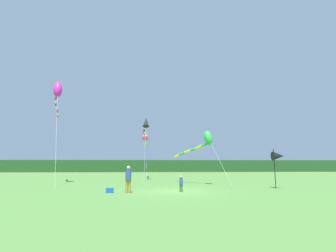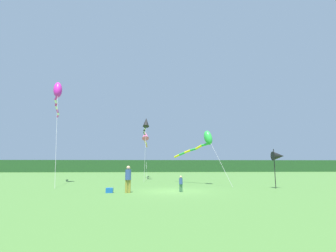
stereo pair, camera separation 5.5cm
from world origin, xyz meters
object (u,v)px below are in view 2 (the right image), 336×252
person_adult (128,178)px  kite_rainbow (145,136)px  banner_flag_pole (278,156)px  cooler_box (110,190)px  kite_green (204,141)px  kite_black (146,124)px  person_child (181,183)px  kite_magenta (58,92)px

person_adult → kite_rainbow: (0.61, 18.69, 4.70)m
person_adult → banner_flag_pole: bearing=11.5°
person_adult → cooler_box: 1.42m
person_adult → kite_green: (6.32, 6.37, 3.01)m
kite_black → cooler_box: bearing=-98.2°
person_child → cooler_box: (-4.63, -0.17, -0.43)m
cooler_box → person_adult: bearing=-4.9°
banner_flag_pole → kite_magenta: kite_magenta is taller
banner_flag_pole → kite_rainbow: bearing=122.9°
kite_green → kite_black: bearing=127.6°
cooler_box → kite_green: bearing=39.9°
person_child → banner_flag_pole: (7.77, 2.02, 1.83)m
kite_rainbow → kite_green: size_ratio=1.24×
person_child → cooler_box: size_ratio=2.41×
person_adult → person_child: person_adult is taller
person_adult → kite_magenta: size_ratio=0.17×
person_child → kite_black: kite_black is taller
person_child → kite_magenta: bearing=144.3°
person_child → kite_rainbow: bearing=98.8°
kite_magenta → kite_green: bearing=-8.2°
person_adult → banner_flag_pole: banner_flag_pole is taller
person_adult → kite_rainbow: 19.28m
person_child → kite_green: bearing=64.8°
kite_green → person_child: bearing=-115.2°
kite_green → kite_black: (-5.54, 7.20, 2.65)m
person_child → kite_black: (-2.68, 13.30, 6.02)m
kite_rainbow → kite_black: kite_black is taller
banner_flag_pole → kite_black: bearing=132.8°
kite_rainbow → banner_flag_pole: bearing=-57.1°
cooler_box → kite_rainbow: (1.79, 18.59, 5.50)m
person_child → kite_magenta: 16.24m
kite_rainbow → person_adult: bearing=-91.9°
person_child → cooler_box: 4.65m
person_adult → kite_green: 9.46m
cooler_box → kite_black: (1.95, 13.47, 6.46)m
kite_green → cooler_box: bearing=-140.1°
person_adult → person_child: size_ratio=1.62×
kite_rainbow → kite_black: (0.16, -5.12, 0.96)m
kite_black → kite_green: bearing=-52.4°
banner_flag_pole → kite_magenta: 21.09m
kite_rainbow → kite_black: bearing=-88.2°
kite_magenta → kite_black: size_ratio=1.34×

